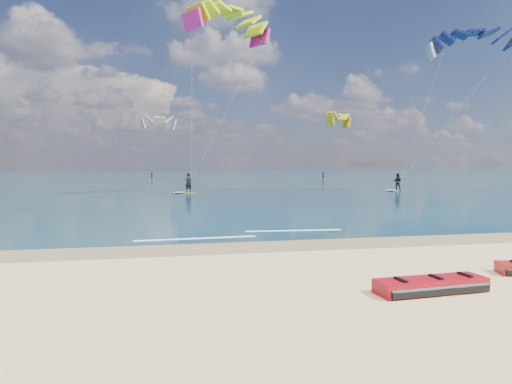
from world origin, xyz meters
TOP-DOWN VIEW (x-y plane):
  - ground at (0.00, 40.00)m, footprint 320.00×320.00m
  - wet_sand_strip at (0.00, 3.00)m, footprint 320.00×2.40m
  - sea at (0.00, 104.00)m, footprint 320.00×200.00m
  - packed_kite_left at (3.87, -3.59)m, footprint 2.94×1.28m
  - kitesurfer_main at (2.41, 31.88)m, footprint 11.16×8.08m
  - kitesurfer_far at (26.97, 31.52)m, footprint 14.31×7.06m
  - shoreline_foam at (1.15, 5.61)m, footprint 8.96×1.83m
  - distant_kites at (-4.82, 77.77)m, footprint 79.31×24.84m

SIDE VIEW (x-z plane):
  - ground at x=0.00m, z-range 0.00..0.00m
  - packed_kite_left at x=3.87m, z-range -0.19..0.19m
  - wet_sand_strip at x=0.00m, z-range 0.00..0.01m
  - sea at x=0.00m, z-range 0.00..0.04m
  - shoreline_foam at x=1.15m, z-range 0.04..0.05m
  - distant_kites at x=-4.82m, z-range -0.13..12.15m
  - kitesurfer_far at x=26.97m, z-range 0.36..18.92m
  - kitesurfer_main at x=2.41m, z-range 0.50..19.49m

